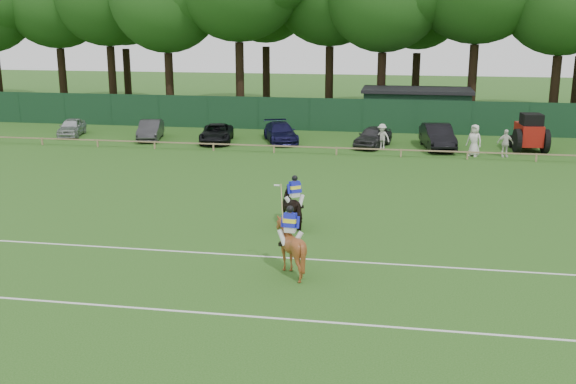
% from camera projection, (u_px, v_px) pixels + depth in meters
% --- Properties ---
extents(ground, '(160.00, 160.00, 0.00)m').
position_uv_depth(ground, '(261.00, 247.00, 25.31)').
color(ground, '#1E4C14').
rests_on(ground, ground).
extents(horse_dark, '(1.84, 2.05, 1.61)m').
position_uv_depth(horse_dark, '(295.00, 208.00, 27.58)').
color(horse_dark, black).
rests_on(horse_dark, ground).
extents(horse_chestnut, '(1.69, 1.85, 1.84)m').
position_uv_depth(horse_chestnut, '(290.00, 247.00, 22.52)').
color(horse_chestnut, brown).
rests_on(horse_chestnut, ground).
extents(sedan_silver, '(2.29, 3.97, 1.27)m').
position_uv_depth(sedan_silver, '(72.00, 127.00, 49.00)').
color(sedan_silver, '#B8BABE').
rests_on(sedan_silver, ground).
extents(sedan_grey, '(2.32, 4.34, 1.36)m').
position_uv_depth(sedan_grey, '(150.00, 130.00, 47.52)').
color(sedan_grey, '#2F3032').
rests_on(sedan_grey, ground).
extents(suv_black, '(2.84, 4.80, 1.25)m').
position_uv_depth(suv_black, '(217.00, 133.00, 46.39)').
color(suv_black, black).
rests_on(suv_black, ground).
extents(sedan_navy, '(3.40, 4.98, 1.34)m').
position_uv_depth(sedan_navy, '(281.00, 132.00, 46.52)').
color(sedan_navy, '#14133D').
rests_on(sedan_navy, ground).
extents(hatch_grey, '(2.75, 4.33, 1.37)m').
position_uv_depth(hatch_grey, '(373.00, 137.00, 44.79)').
color(hatch_grey, '#313134').
rests_on(hatch_grey, ground).
extents(estate_black, '(2.39, 5.06, 1.60)m').
position_uv_depth(estate_black, '(438.00, 137.00, 44.14)').
color(estate_black, black).
rests_on(estate_black, ground).
extents(spectator_left, '(1.26, 1.03, 1.70)m').
position_uv_depth(spectator_left, '(382.00, 137.00, 43.75)').
color(spectator_left, beige).
rests_on(spectator_left, ground).
extents(spectator_mid, '(1.07, 0.60, 1.72)m').
position_uv_depth(spectator_mid, '(505.00, 143.00, 41.50)').
color(spectator_mid, silver).
rests_on(spectator_mid, ground).
extents(spectator_right, '(1.15, 1.03, 1.98)m').
position_uv_depth(spectator_right, '(474.00, 140.00, 41.70)').
color(spectator_right, silver).
rests_on(spectator_right, ground).
extents(rider_dark, '(0.83, 0.68, 1.41)m').
position_uv_depth(rider_dark, '(295.00, 191.00, 27.39)').
color(rider_dark, silver).
rests_on(rider_dark, ground).
extents(rider_chestnut, '(0.93, 0.64, 2.05)m').
position_uv_depth(rider_chestnut, '(290.00, 224.00, 22.31)').
color(rider_chestnut, silver).
rests_on(rider_chestnut, ground).
extents(pitch_lines, '(60.00, 5.10, 0.01)m').
position_uv_depth(pitch_lines, '(239.00, 282.00, 21.97)').
color(pitch_lines, silver).
rests_on(pitch_lines, ground).
extents(pitch_rail, '(62.10, 0.10, 0.50)m').
position_uv_depth(pitch_rail, '(321.00, 147.00, 42.36)').
color(pitch_rail, '#997F5B').
rests_on(pitch_rail, ground).
extents(perimeter_fence, '(92.08, 0.08, 2.50)m').
position_uv_depth(perimeter_fence, '(336.00, 115.00, 50.74)').
color(perimeter_fence, '#14351E').
rests_on(perimeter_fence, ground).
extents(utility_shed, '(8.40, 4.40, 3.04)m').
position_uv_depth(utility_shed, '(416.00, 108.00, 52.54)').
color(utility_shed, '#14331E').
rests_on(utility_shed, ground).
extents(tree_row, '(96.00, 12.00, 21.00)m').
position_uv_depth(tree_row, '(368.00, 117.00, 58.36)').
color(tree_row, '#26561C').
rests_on(tree_row, ground).
extents(tractor, '(2.20, 3.08, 2.46)m').
position_uv_depth(tractor, '(529.00, 133.00, 43.21)').
color(tractor, maroon).
rests_on(tractor, ground).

